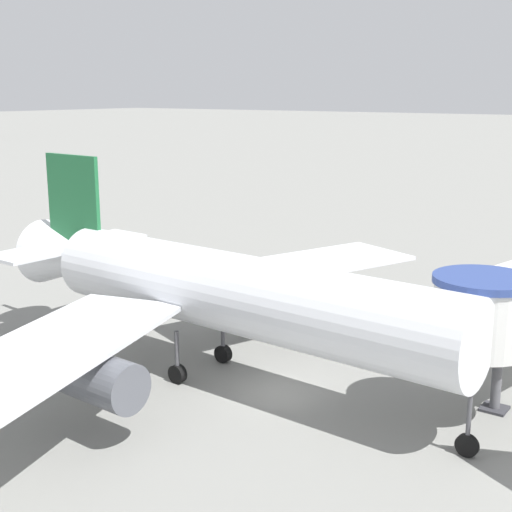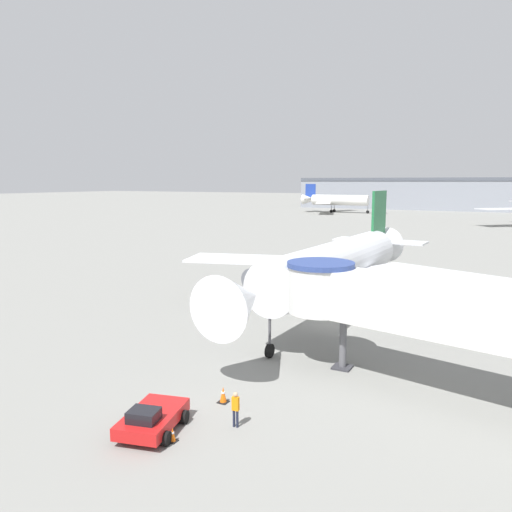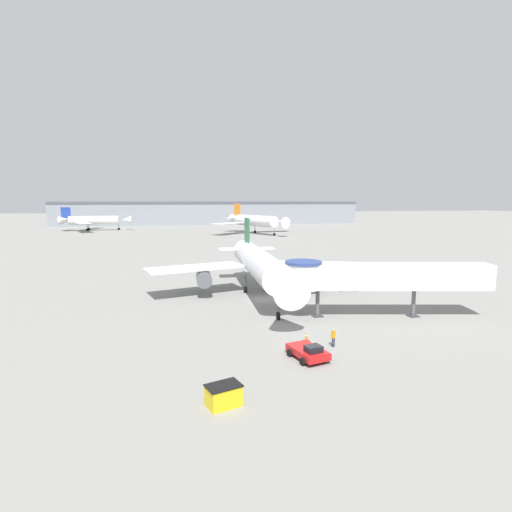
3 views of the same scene
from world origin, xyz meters
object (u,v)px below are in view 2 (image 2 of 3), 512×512
Objects in this scene: pushback_tug_red at (152,418)px; traffic_cone_near_nose at (223,395)px; traffic_cone_apron_front at (173,435)px; main_airplane at (337,265)px; jet_bridge at (452,311)px; background_jet_blue_tail at (338,200)px; ground_crew_marshaller at (236,407)px; traffic_cone_starboard_wing at (496,333)px.

pushback_tug_red reaches higher than traffic_cone_near_nose.
main_airplane is at bearing 90.73° from traffic_cone_apron_front.
traffic_cone_near_nose is at bearing 91.02° from traffic_cone_apron_front.
jet_bridge is 0.67× the size of background_jet_blue_tail.
ground_crew_marshaller is (1.76, 2.40, 0.66)m from traffic_cone_apron_front.
main_airplane is at bearing -89.13° from ground_crew_marshaller.
ground_crew_marshaller is at bearing 53.74° from traffic_cone_apron_front.
background_jet_blue_tail reaches higher than traffic_cone_starboard_wing.
ground_crew_marshaller is 159.67m from background_jet_blue_tail.
traffic_cone_apron_front is 0.38× the size of ground_crew_marshaller.
jet_bridge is 15.61m from pushback_tug_red.
traffic_cone_near_nose reaches higher than traffic_cone_starboard_wing.
ground_crew_marshaller is at bearing 20.84° from pushback_tug_red.
jet_bridge is (10.21, -12.51, 0.32)m from main_airplane.
traffic_cone_near_nose is at bearing -122.79° from traffic_cone_starboard_wing.
traffic_cone_starboard_wing is 0.02× the size of background_jet_blue_tail.
jet_bridge is at bearing -48.03° from main_airplane.
ground_crew_marshaller is (2.05, -20.41, -3.34)m from main_airplane.
traffic_cone_starboard_wing is at bearing 57.21° from traffic_cone_near_nose.
traffic_cone_apron_front is 4.32m from traffic_cone_near_nose.
jet_bridge is 13.53× the size of ground_crew_marshaller.
pushback_tug_red is 1.43m from traffic_cone_apron_front.
background_jet_blue_tail is at bearing 105.84° from traffic_cone_apron_front.
traffic_cone_starboard_wing is (13.12, 22.41, -0.33)m from pushback_tug_red.
background_jet_blue_tail is (-55.82, 132.62, 4.15)m from traffic_cone_starboard_wing.
pushback_tug_red is at bearing -89.97° from main_airplane.
traffic_cone_apron_front is at bearing 48.88° from ground_crew_marshaller.
main_airplane is 19.00× the size of ground_crew_marshaller.
jet_bridge is 154.74m from background_jet_blue_tail.
traffic_cone_near_nose is 0.50× the size of ground_crew_marshaller.
ground_crew_marshaller is at bearing -163.81° from background_jet_blue_tail.
ground_crew_marshaller reaches higher than pushback_tug_red.
main_airplane reaches higher than traffic_cone_starboard_wing.
background_jet_blue_tail is (-42.70, 155.03, 3.83)m from pushback_tug_red.
background_jet_blue_tail is at bearing 106.24° from traffic_cone_near_nose.
traffic_cone_apron_front is at bearing -86.51° from main_airplane.
main_airplane is at bearing 90.66° from traffic_cone_near_nose.
traffic_cone_apron_front is (1.36, -0.28, -0.32)m from pushback_tug_red.
ground_crew_marshaller reaches higher than traffic_cone_near_nose.
ground_crew_marshaller is (1.83, -1.92, 0.56)m from traffic_cone_near_nose.
main_airplane reaches higher than jet_bridge.
pushback_tug_red is 3.79m from ground_crew_marshaller.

